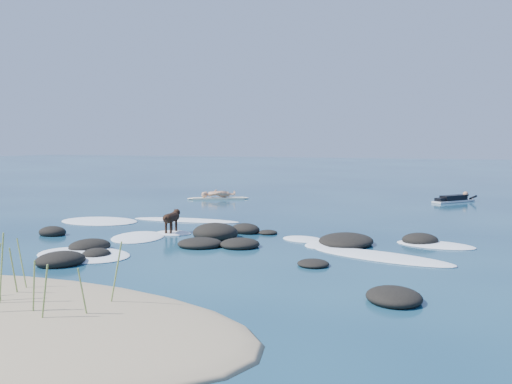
% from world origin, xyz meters
% --- Properties ---
extents(ground, '(160.00, 160.00, 0.00)m').
position_xyz_m(ground, '(0.00, 0.00, 0.00)').
color(ground, '#0A2642').
rests_on(ground, ground).
extents(reef_rocks, '(12.99, 7.06, 0.55)m').
position_xyz_m(reef_rocks, '(1.04, -1.37, 0.09)').
color(reef_rocks, black).
rests_on(reef_rocks, ground).
extents(breaking_foam, '(13.27, 7.82, 0.12)m').
position_xyz_m(breaking_foam, '(-0.37, -0.36, 0.01)').
color(breaking_foam, white).
rests_on(breaking_foam, ground).
extents(standing_surfer_rig, '(2.60, 1.69, 1.63)m').
position_xyz_m(standing_surfer_rig, '(-4.82, 9.22, 0.64)').
color(standing_surfer_rig, '#F3E7C2').
rests_on(standing_surfer_rig, ground).
extents(paddling_surfer_rig, '(1.82, 2.25, 0.43)m').
position_xyz_m(paddling_surfer_rig, '(5.33, 12.11, 0.15)').
color(paddling_surfer_rig, silver).
rests_on(paddling_surfer_rig, ground).
extents(dog, '(0.38, 1.12, 0.71)m').
position_xyz_m(dog, '(-1.55, -0.24, 0.47)').
color(dog, black).
rests_on(dog, ground).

